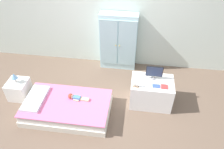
{
  "coord_description": "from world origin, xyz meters",
  "views": [
    {
      "loc": [
        0.65,
        -2.67,
        3.14
      ],
      "look_at": [
        0.23,
        0.38,
        0.58
      ],
      "focal_mm": 34.88,
      "sensor_mm": 36.0,
      "label": 1
    }
  ],
  "objects_px": {
    "nightstand": "(19,89)",
    "book_red": "(164,87)",
    "wardrobe": "(118,42)",
    "book_blue": "(156,86)",
    "table_lamp": "(14,76)",
    "bed": "(67,108)",
    "doll": "(75,97)",
    "tv_monitor": "(154,72)",
    "rocking_horse_toy": "(137,84)",
    "tv_stand": "(151,92)"
  },
  "relations": [
    {
      "from": "nightstand",
      "to": "book_red",
      "type": "relative_size",
      "value": 3.3
    },
    {
      "from": "wardrobe",
      "to": "book_blue",
      "type": "xyz_separation_m",
      "value": [
        0.81,
        -1.19,
        -0.12
      ]
    },
    {
      "from": "table_lamp",
      "to": "book_red",
      "type": "relative_size",
      "value": 1.82
    },
    {
      "from": "table_lamp",
      "to": "bed",
      "type": "bearing_deg",
      "value": -15.33
    },
    {
      "from": "doll",
      "to": "tv_monitor",
      "type": "xyz_separation_m",
      "value": [
        1.39,
        0.45,
        0.38
      ]
    },
    {
      "from": "bed",
      "to": "rocking_horse_toy",
      "type": "bearing_deg",
      "value": 14.18
    },
    {
      "from": "table_lamp",
      "to": "book_red",
      "type": "distance_m",
      "value": 2.76
    },
    {
      "from": "table_lamp",
      "to": "book_blue",
      "type": "bearing_deg",
      "value": 1.62
    },
    {
      "from": "doll",
      "to": "nightstand",
      "type": "bearing_deg",
      "value": 171.68
    },
    {
      "from": "bed",
      "to": "tv_monitor",
      "type": "height_order",
      "value": "tv_monitor"
    },
    {
      "from": "nightstand",
      "to": "table_lamp",
      "type": "bearing_deg",
      "value": 180.0
    },
    {
      "from": "book_red",
      "to": "rocking_horse_toy",
      "type": "bearing_deg",
      "value": -173.18
    },
    {
      "from": "table_lamp",
      "to": "rocking_horse_toy",
      "type": "height_order",
      "value": "rocking_horse_toy"
    },
    {
      "from": "doll",
      "to": "wardrobe",
      "type": "bearing_deg",
      "value": 66.34
    },
    {
      "from": "tv_monitor",
      "to": "book_blue",
      "type": "relative_size",
      "value": 2.31
    },
    {
      "from": "table_lamp",
      "to": "nightstand",
      "type": "bearing_deg",
      "value": 0.0
    },
    {
      "from": "doll",
      "to": "nightstand",
      "type": "distance_m",
      "value": 1.2
    },
    {
      "from": "nightstand",
      "to": "tv_stand",
      "type": "bearing_deg",
      "value": 4.27
    },
    {
      "from": "doll",
      "to": "book_red",
      "type": "distance_m",
      "value": 1.61
    },
    {
      "from": "nightstand",
      "to": "rocking_horse_toy",
      "type": "distance_m",
      "value": 2.31
    },
    {
      "from": "tv_stand",
      "to": "wardrobe",
      "type": "bearing_deg",
      "value": 125.04
    },
    {
      "from": "wardrobe",
      "to": "tv_stand",
      "type": "xyz_separation_m",
      "value": [
        0.75,
        -1.07,
        -0.39
      ]
    },
    {
      "from": "bed",
      "to": "nightstand",
      "type": "xyz_separation_m",
      "value": [
        -1.06,
        0.29,
        0.05
      ]
    },
    {
      "from": "nightstand",
      "to": "wardrobe",
      "type": "distance_m",
      "value": 2.26
    },
    {
      "from": "rocking_horse_toy",
      "to": "nightstand",
      "type": "bearing_deg",
      "value": -179.61
    },
    {
      "from": "table_lamp",
      "to": "wardrobe",
      "type": "xyz_separation_m",
      "value": [
        1.81,
        1.26,
        0.14
      ]
    },
    {
      "from": "book_red",
      "to": "tv_monitor",
      "type": "bearing_deg",
      "value": 132.86
    },
    {
      "from": "bed",
      "to": "tv_monitor",
      "type": "bearing_deg",
      "value": 20.72
    },
    {
      "from": "table_lamp",
      "to": "book_red",
      "type": "height_order",
      "value": "table_lamp"
    },
    {
      "from": "book_blue",
      "to": "tv_stand",
      "type": "bearing_deg",
      "value": 116.09
    },
    {
      "from": "nightstand",
      "to": "tv_monitor",
      "type": "bearing_deg",
      "value": 6.22
    },
    {
      "from": "table_lamp",
      "to": "tv_stand",
      "type": "bearing_deg",
      "value": 4.27
    },
    {
      "from": "tv_monitor",
      "to": "book_blue",
      "type": "bearing_deg",
      "value": -76.76
    },
    {
      "from": "doll",
      "to": "book_red",
      "type": "bearing_deg",
      "value": 8.9
    },
    {
      "from": "table_lamp",
      "to": "rocking_horse_toy",
      "type": "xyz_separation_m",
      "value": [
        2.27,
        0.02,
        0.08
      ]
    },
    {
      "from": "rocking_horse_toy",
      "to": "book_red",
      "type": "xyz_separation_m",
      "value": [
        0.49,
        0.06,
        -0.05
      ]
    },
    {
      "from": "doll",
      "to": "table_lamp",
      "type": "xyz_separation_m",
      "value": [
        -1.18,
        0.17,
        0.21
      ]
    },
    {
      "from": "table_lamp",
      "to": "tv_monitor",
      "type": "distance_m",
      "value": 2.59
    },
    {
      "from": "nightstand",
      "to": "tv_stand",
      "type": "xyz_separation_m",
      "value": [
        2.56,
        0.19,
        0.08
      ]
    },
    {
      "from": "bed",
      "to": "wardrobe",
      "type": "distance_m",
      "value": 1.8
    },
    {
      "from": "table_lamp",
      "to": "book_blue",
      "type": "distance_m",
      "value": 2.62
    },
    {
      "from": "tv_stand",
      "to": "book_red",
      "type": "height_order",
      "value": "book_red"
    },
    {
      "from": "bed",
      "to": "rocking_horse_toy",
      "type": "height_order",
      "value": "rocking_horse_toy"
    },
    {
      "from": "doll",
      "to": "table_lamp",
      "type": "relative_size",
      "value": 1.87
    },
    {
      "from": "wardrobe",
      "to": "tv_stand",
      "type": "distance_m",
      "value": 1.36
    },
    {
      "from": "bed",
      "to": "book_red",
      "type": "bearing_deg",
      "value": 12.1
    },
    {
      "from": "wardrobe",
      "to": "book_blue",
      "type": "height_order",
      "value": "wardrobe"
    },
    {
      "from": "nightstand",
      "to": "book_red",
      "type": "distance_m",
      "value": 2.79
    },
    {
      "from": "wardrobe",
      "to": "book_blue",
      "type": "relative_size",
      "value": 9.97
    },
    {
      "from": "rocking_horse_toy",
      "to": "book_blue",
      "type": "relative_size",
      "value": 0.99
    }
  ]
}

